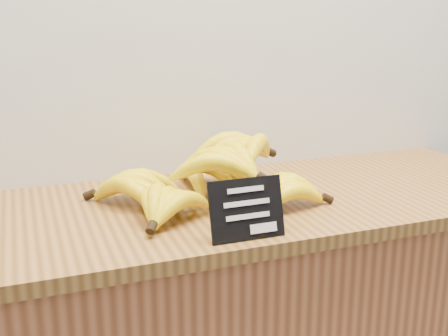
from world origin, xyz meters
TOP-DOWN VIEW (x-y plane):
  - counter_top at (0.19, 2.75)m, footprint 1.57×0.54m
  - chalkboard_sign at (0.17, 2.53)m, footprint 0.15×0.04m
  - banana_pile at (0.17, 2.76)m, footprint 0.50×0.41m

SIDE VIEW (x-z plane):
  - counter_top at x=0.19m, z-range 0.90..0.93m
  - banana_pile at x=0.17m, z-range 0.92..1.05m
  - chalkboard_sign at x=0.17m, z-range 0.93..1.04m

